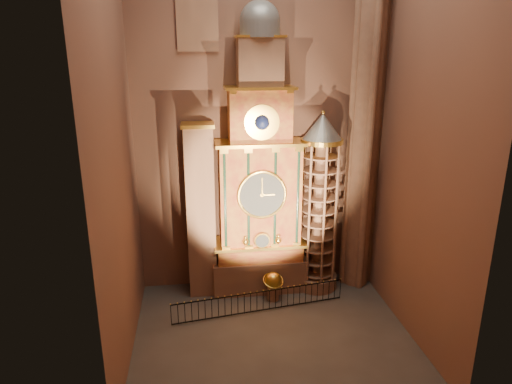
{
  "coord_description": "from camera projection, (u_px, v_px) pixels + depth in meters",
  "views": [
    {
      "loc": [
        -3.55,
        -19.84,
        14.02
      ],
      "look_at": [
        -0.47,
        3.0,
        6.79
      ],
      "focal_mm": 32.0,
      "sensor_mm": 36.0,
      "label": 1
    }
  ],
  "objects": [
    {
      "name": "wall_back",
      "position": [
        257.0,
        105.0,
        25.79
      ],
      "size": [
        22.0,
        0.0,
        22.0
      ],
      "primitive_type": "plane",
      "rotation": [
        1.57,
        0.0,
        0.0
      ],
      "color": "brown",
      "rests_on": "floor"
    },
    {
      "name": "wall_right",
      "position": [
        425.0,
        118.0,
        21.01
      ],
      "size": [
        0.0,
        22.0,
        22.0
      ],
      "primitive_type": "plane",
      "rotation": [
        1.57,
        0.0,
        -1.57
      ],
      "color": "brown",
      "rests_on": "floor"
    },
    {
      "name": "gothic_pier",
      "position": [
        367.0,
        105.0,
        25.63
      ],
      "size": [
        2.04,
        2.04,
        22.0
      ],
      "color": "#8C634C",
      "rests_on": "floor"
    },
    {
      "name": "floor",
      "position": [
        273.0,
        335.0,
        23.41
      ],
      "size": [
        14.0,
        14.0,
        0.0
      ],
      "primitive_type": "plane",
      "color": "#383330",
      "rests_on": "ground"
    },
    {
      "name": "astronomical_clock",
      "position": [
        259.0,
        183.0,
        26.11
      ],
      "size": [
        5.6,
        2.41,
        16.7
      ],
      "color": "#8C634C",
      "rests_on": "floor"
    },
    {
      "name": "stair_turret",
      "position": [
        319.0,
        205.0,
        26.73
      ],
      "size": [
        2.5,
        2.5,
        10.8
      ],
      "color": "#8C634C",
      "rests_on": "floor"
    },
    {
      "name": "portrait_tower",
      "position": [
        201.0,
        211.0,
        26.15
      ],
      "size": [
        1.8,
        1.6,
        10.2
      ],
      "color": "#8C634C",
      "rests_on": "floor"
    },
    {
      "name": "wall_left",
      "position": [
        112.0,
        124.0,
        19.22
      ],
      "size": [
        0.0,
        22.0,
        22.0
      ],
      "primitive_type": "plane",
      "rotation": [
        1.57,
        0.0,
        1.57
      ],
      "color": "brown",
      "rests_on": "floor"
    },
    {
      "name": "celestial_globe",
      "position": [
        273.0,
        284.0,
        26.41
      ],
      "size": [
        1.41,
        1.36,
        1.74
      ],
      "color": "#8C634C",
      "rests_on": "floor"
    },
    {
      "name": "iron_railing",
      "position": [
        260.0,
        301.0,
        25.26
      ],
      "size": [
        9.68,
        1.53,
        1.22
      ],
      "color": "black",
      "rests_on": "floor"
    }
  ]
}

